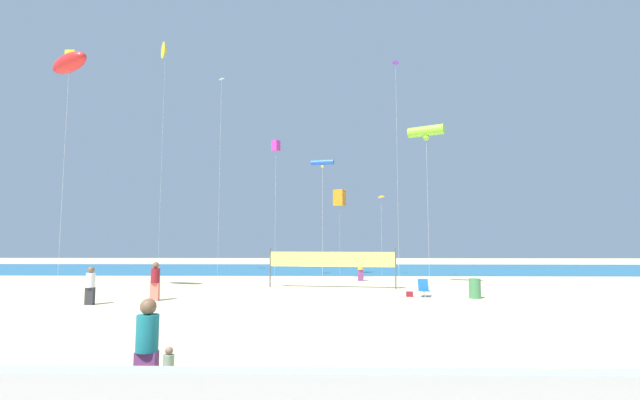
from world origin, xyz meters
name	(u,v)px	position (x,y,z in m)	size (l,w,h in m)	color
ground_plane	(283,309)	(0.00, 0.00, 0.00)	(120.00, 120.00, 0.00)	beige
ocean_band	(311,269)	(0.00, 28.17, 0.00)	(120.00, 20.00, 0.01)	#1E6B99
boardwalk_ledge	(205,395)	(0.00, -11.76, 0.38)	(28.00, 0.44, 0.76)	#A8A8AD
mother_figure	(147,344)	(-1.35, -10.73, 0.93)	(0.40, 0.40, 1.73)	#7A3872
toddler_figure	(168,369)	(-0.98, -10.63, 0.45)	(0.19, 0.19, 0.85)	#EA7260
beachgoer_mustard_shirt	(361,268)	(4.19, 13.63, 0.94)	(0.40, 0.40, 1.75)	#7A3872
beachgoer_white_shirt	(90,284)	(-8.68, 0.98, 0.90)	(0.38, 0.38, 1.68)	#2D2D33
beachgoer_maroon_shirt	(155,280)	(-6.34, 2.43, 0.98)	(0.42, 0.42, 1.83)	#EA7260
folding_beach_chair	(424,288)	(6.75, 4.27, 0.47)	(0.52, 0.65, 0.89)	#1959B2
trash_barrel	(475,288)	(9.14, 3.66, 0.48)	(0.57, 0.57, 0.97)	#3F7F4C
volleyball_net	(331,261)	(2.06, 8.58, 1.63)	(7.71, 1.17, 2.40)	#4C4C51
beach_handbag	(410,294)	(6.01, 4.25, 0.13)	(0.33, 0.17, 0.26)	maroon
kite_blue_tube	(322,163)	(1.45, 13.04, 8.49)	(1.72, 0.78, 8.71)	silver
kite_lime_tube	(426,132)	(8.23, 9.68, 9.92)	(2.36, 1.71, 10.28)	silver
kite_orange_diamond	(381,197)	(6.30, 18.82, 6.54)	(0.70, 0.70, 6.80)	silver
kite_orange_box	(340,198)	(2.83, 19.67, 6.59)	(1.14, 1.14, 7.29)	silver
kite_yellow_delta	(165,51)	(-12.90, 19.86, 20.04)	(1.19, 1.50, 20.82)	silver
kite_magenta_box	(276,146)	(-2.38, 16.65, 10.52)	(0.72, 0.72, 10.97)	silver
kite_red_inflatable	(69,63)	(-12.68, 5.11, 12.82)	(3.01, 2.22, 13.59)	silver
kite_violet_diamond	(396,73)	(6.81, 12.85, 15.04)	(0.53, 0.54, 16.00)	silver
kite_white_diamond	(221,93)	(-6.48, 14.79, 14.37)	(0.48, 0.47, 15.62)	silver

